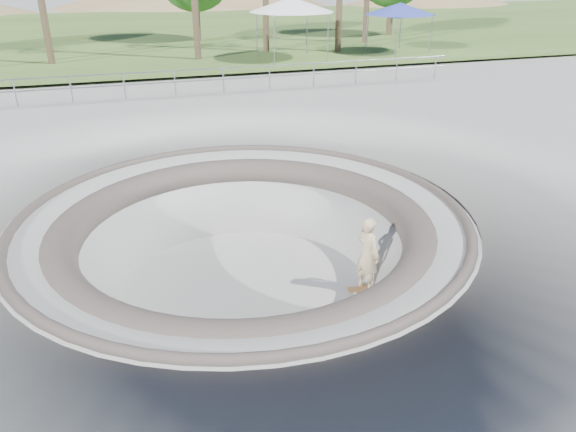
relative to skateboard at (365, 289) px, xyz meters
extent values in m
plane|color=gray|center=(-2.70, 1.00, 1.83)|extent=(180.00, 180.00, 0.00)
torus|color=gray|center=(-2.70, 1.00, -0.17)|extent=(14.00, 14.00, 4.00)
cylinder|color=gray|center=(-2.70, 1.00, -0.12)|extent=(6.60, 6.60, 0.10)
torus|color=#4E453F|center=(-2.70, 1.00, 1.81)|extent=(10.24, 10.24, 0.24)
torus|color=#4E453F|center=(-2.70, 1.00, 1.38)|extent=(8.91, 8.91, 0.81)
cube|color=#3B5823|center=(-2.70, 35.00, 2.05)|extent=(180.00, 36.00, 0.12)
ellipsoid|color=brown|center=(5.30, 61.00, -6.04)|extent=(61.60, 44.00, 28.60)
ellipsoid|color=brown|center=(32.30, 53.00, -3.53)|extent=(42.00, 30.00, 19.50)
cylinder|color=gray|center=(-2.70, 13.00, 3.00)|extent=(25.00, 0.05, 0.05)
cylinder|color=gray|center=(-2.70, 13.00, 2.55)|extent=(25.00, 0.05, 0.05)
cube|color=brown|center=(0.00, 0.00, 0.01)|extent=(0.88, 0.34, 0.02)
cylinder|color=#A5A5AA|center=(0.00, 0.00, -0.03)|extent=(0.06, 0.18, 0.04)
cylinder|color=#A5A5AA|center=(0.00, 0.00, -0.03)|extent=(0.06, 0.18, 0.04)
cylinder|color=silver|center=(0.00, 0.00, -0.04)|extent=(0.07, 0.04, 0.07)
cylinder|color=silver|center=(0.00, 0.00, -0.04)|extent=(0.07, 0.04, 0.07)
cylinder|color=silver|center=(0.00, 0.00, -0.04)|extent=(0.07, 0.04, 0.07)
cylinder|color=silver|center=(0.00, 0.00, -0.04)|extent=(0.07, 0.04, 0.07)
imported|color=tan|center=(0.00, 0.00, 0.94)|extent=(0.62, 0.77, 1.84)
cylinder|color=gray|center=(2.88, 18.10, 3.28)|extent=(0.06, 0.06, 2.33)
cylinder|color=gray|center=(5.85, 18.10, 3.28)|extent=(0.06, 0.06, 2.33)
cylinder|color=gray|center=(2.88, 21.06, 3.28)|extent=(0.06, 0.06, 2.33)
cylinder|color=gray|center=(5.85, 21.06, 3.28)|extent=(0.06, 0.06, 2.33)
cube|color=white|center=(4.37, 19.58, 4.55)|extent=(3.33, 3.33, 0.08)
cone|color=white|center=(4.37, 19.58, 4.92)|extent=(6.29, 6.29, 0.74)
cylinder|color=gray|center=(9.61, 18.57, 3.12)|extent=(0.06, 0.06, 2.01)
cylinder|color=gray|center=(12.17, 18.57, 3.12)|extent=(0.06, 0.06, 2.01)
cylinder|color=gray|center=(9.61, 21.13, 3.12)|extent=(0.06, 0.06, 2.01)
cylinder|color=gray|center=(12.17, 21.13, 3.12)|extent=(0.06, 0.06, 2.01)
cube|color=#2C3DA1|center=(10.89, 19.85, 4.21)|extent=(3.30, 3.30, 0.08)
cone|color=#2C3DA1|center=(10.89, 19.85, 4.53)|extent=(5.29, 5.29, 0.64)
cylinder|color=brown|center=(0.69, 28.51, 4.26)|extent=(0.44, 0.44, 4.52)
cylinder|color=brown|center=(14.14, 27.40, 4.31)|extent=(0.44, 0.44, 4.61)
camera|label=1|loc=(-5.15, -10.31, 7.17)|focal=35.00mm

